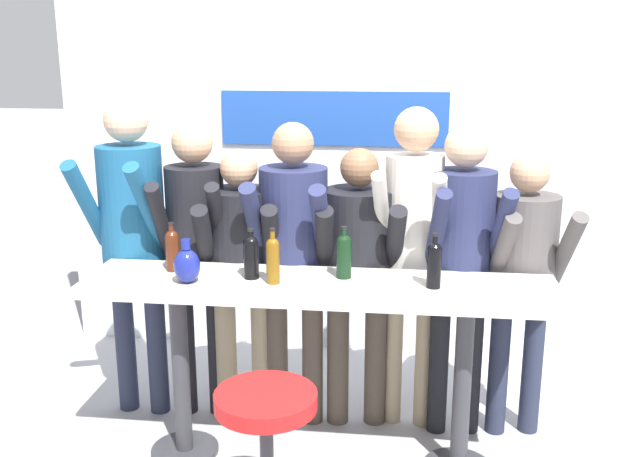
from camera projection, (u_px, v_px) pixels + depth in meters
back_wall at (345, 181)px, 4.91m from camera, size 3.94×0.12×2.43m
tasting_table at (318, 315)px, 3.56m from camera, size 2.34×0.49×1.00m
bar_stool at (267, 442)px, 3.07m from camera, size 0.46×0.46×0.71m
person_far_left at (132, 223)px, 4.00m from camera, size 0.45×0.58×1.86m
person_left at (196, 237)px, 4.00m from camera, size 0.42×0.55×1.73m
person_center_left at (241, 258)px, 3.97m from camera, size 0.49×0.57×1.59m
person_center at (294, 243)px, 3.91m from camera, size 0.45×0.55×1.74m
person_center_right at (358, 261)px, 3.91m from camera, size 0.50×0.57×1.60m
person_right at (413, 231)px, 3.86m from camera, size 0.41×0.56×1.82m
person_far_right at (462, 247)px, 3.79m from camera, size 0.44×0.56×1.74m
person_rightmost at (524, 266)px, 3.81m from camera, size 0.47×0.56×1.59m
wine_bottle_0 at (251, 255)px, 3.53m from camera, size 0.08×0.08×0.26m
wine_bottle_1 at (434, 263)px, 3.39m from camera, size 0.07×0.07×0.27m
wine_bottle_2 at (273, 258)px, 3.46m from camera, size 0.07×0.07×0.28m
wine_bottle_3 at (344, 254)px, 3.54m from camera, size 0.08×0.08×0.26m
wine_bottle_4 at (172, 248)px, 3.65m from camera, size 0.07×0.07×0.26m
decorative_vase at (187, 265)px, 3.47m from camera, size 0.13×0.13×0.22m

